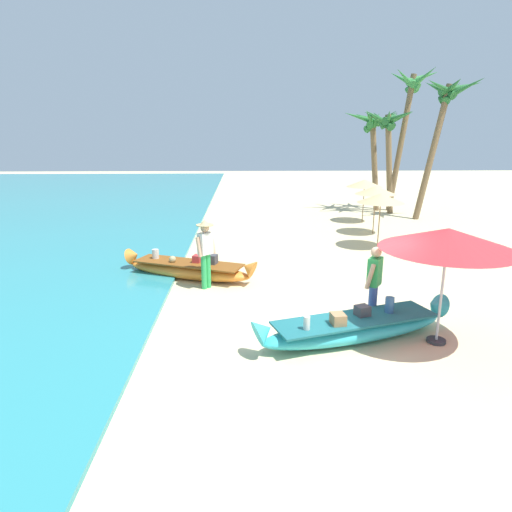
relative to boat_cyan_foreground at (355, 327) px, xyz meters
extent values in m
plane|color=beige|center=(-0.28, 0.59, -0.26)|extent=(80.00, 80.00, 0.00)
ellipsoid|color=#33B2BC|center=(0.00, 0.00, -0.05)|extent=(3.96, 2.01, 0.44)
cone|color=#33B2BC|center=(1.80, 0.59, 0.22)|extent=(0.57, 0.61, 0.57)
cone|color=#33B2BC|center=(-1.80, -0.59, 0.22)|extent=(0.57, 0.61, 0.57)
cube|color=#1C6267|center=(0.00, 0.00, 0.17)|extent=(3.38, 1.83, 0.04)
cylinder|color=silver|center=(-1.02, -0.48, 0.31)|extent=(0.12, 0.12, 0.27)
cube|color=#9E754C|center=(-0.40, -0.27, 0.29)|extent=(0.29, 0.32, 0.23)
cube|color=#424247|center=(0.16, 0.13, 0.28)|extent=(0.33, 0.31, 0.22)
cylinder|color=#386699|center=(0.74, 0.28, 0.34)|extent=(0.18, 0.18, 0.33)
ellipsoid|color=orange|center=(-3.69, 3.98, -0.04)|extent=(3.70, 2.10, 0.44)
cone|color=orange|center=(-2.04, 3.32, 0.23)|extent=(0.57, 0.60, 0.55)
cone|color=orange|center=(-5.35, 4.64, 0.23)|extent=(0.57, 0.60, 0.55)
cube|color=brown|center=(-3.69, 3.98, 0.18)|extent=(3.16, 1.90, 0.04)
cylinder|color=silver|center=(-4.67, 4.42, 0.32)|extent=(0.19, 0.19, 0.29)
sphere|color=tan|center=(-4.13, 4.03, 0.27)|extent=(0.19, 0.19, 0.19)
cube|color=#B73333|center=(-3.45, 4.00, 0.29)|extent=(0.27, 0.32, 0.22)
cube|color=#424247|center=(-3.01, 3.82, 0.31)|extent=(0.29, 0.32, 0.27)
cylinder|color=green|center=(-3.09, 3.19, 0.20)|extent=(0.14, 0.14, 0.92)
cylinder|color=green|center=(-3.19, 3.09, 0.20)|extent=(0.14, 0.14, 0.92)
cube|color=silver|center=(-3.14, 3.14, 0.94)|extent=(0.41, 0.41, 0.56)
cylinder|color=tan|center=(-2.96, 3.29, 0.89)|extent=(0.20, 0.20, 0.51)
cylinder|color=tan|center=(-3.29, 2.96, 0.89)|extent=(0.20, 0.20, 0.51)
sphere|color=tan|center=(-3.14, 3.14, 1.34)|extent=(0.22, 0.22, 0.22)
cylinder|color=tan|center=(-3.14, 3.14, 1.42)|extent=(0.44, 0.44, 0.02)
cone|color=tan|center=(-3.14, 3.14, 1.49)|extent=(0.26, 0.26, 0.12)
cylinder|color=#3D5BA8|center=(0.50, 0.68, 0.17)|extent=(0.14, 0.14, 0.87)
cylinder|color=#3D5BA8|center=(0.58, 0.80, 0.17)|extent=(0.14, 0.14, 0.87)
cube|color=green|center=(0.54, 0.74, 0.90)|extent=(0.38, 0.42, 0.59)
cylinder|color=tan|center=(0.39, 0.56, 0.85)|extent=(0.22, 0.18, 0.54)
cylinder|color=tan|center=(0.65, 0.94, 0.85)|extent=(0.22, 0.18, 0.54)
sphere|color=tan|center=(0.54, 0.74, 1.32)|extent=(0.22, 0.22, 0.22)
cylinder|color=#B7B7BC|center=(1.56, -0.15, 0.85)|extent=(0.05, 0.05, 2.24)
cone|color=red|center=(1.56, -0.15, 1.79)|extent=(2.47, 2.47, 0.40)
cylinder|color=#333338|center=(1.56, -0.15, -0.23)|extent=(0.36, 0.36, 0.06)
cylinder|color=#8E6B47|center=(2.59, 7.31, 0.69)|extent=(0.04, 0.04, 1.90)
cone|color=tan|center=(2.59, 7.31, 1.49)|extent=(1.60, 1.60, 0.32)
cylinder|color=#8E6B47|center=(3.06, 9.56, 0.69)|extent=(0.04, 0.04, 1.90)
cone|color=tan|center=(3.06, 9.56, 1.49)|extent=(1.60, 1.60, 0.32)
cylinder|color=#8E6B47|center=(3.27, 12.04, 0.69)|extent=(0.04, 0.04, 1.90)
cone|color=tan|center=(3.27, 12.04, 1.49)|extent=(1.60, 1.60, 0.32)
cylinder|color=brown|center=(5.84, 15.18, 3.08)|extent=(1.00, 0.28, 6.73)
cone|color=#337F3D|center=(6.64, 15.20, 6.29)|extent=(1.65, 0.41, 0.83)
cone|color=#337F3D|center=(6.33, 15.58, 6.24)|extent=(0.81, 1.56, 0.97)
cone|color=#337F3D|center=(5.86, 15.51, 6.20)|extent=(1.47, 1.43, 1.09)
cone|color=#337F3D|center=(5.80, 14.95, 6.15)|extent=(1.60, 1.12, 1.19)
cone|color=#337F3D|center=(6.41, 14.69, 6.15)|extent=(1.08, 1.87, 1.23)
cylinder|color=brown|center=(5.04, 14.29, 2.12)|extent=(0.75, 0.28, 4.81)
cone|color=#23602D|center=(5.26, 14.29, 4.31)|extent=(1.69, 0.38, 0.99)
cone|color=#23602D|center=(5.10, 14.69, 4.39)|extent=(1.39, 1.70, 0.78)
cone|color=#23602D|center=(4.66, 14.77, 4.28)|extent=(0.86, 1.83, 1.08)
cone|color=#23602D|center=(4.41, 14.48, 4.29)|extent=(1.55, 1.03, 1.04)
cone|color=#23602D|center=(4.33, 14.05, 4.31)|extent=(1.88, 1.19, 1.03)
cone|color=#23602D|center=(4.70, 13.90, 4.33)|extent=(0.70, 1.50, 0.94)
cone|color=#23602D|center=(5.09, 13.89, 4.37)|extent=(1.37, 1.68, 0.86)
cylinder|color=brown|center=(4.56, 15.17, 2.12)|extent=(0.81, 0.28, 4.81)
cone|color=#287033|center=(4.77, 15.16, 4.25)|extent=(1.71, 0.39, 1.16)
cone|color=#287033|center=(4.55, 15.60, 4.34)|extent=(1.25, 1.77, 0.94)
cone|color=#287033|center=(4.10, 15.63, 4.39)|extent=(1.05, 1.84, 0.79)
cone|color=#287033|center=(3.77, 15.11, 4.37)|extent=(1.98, 0.57, 0.83)
cone|color=#287033|center=(4.05, 14.70, 4.32)|extent=(1.18, 1.86, 0.99)
cone|color=#287033|center=(4.61, 14.74, 4.24)|extent=(1.43, 1.74, 1.19)
cylinder|color=brown|center=(6.44, 12.66, 2.73)|extent=(1.23, 0.28, 6.03)
cone|color=#23602D|center=(7.46, 12.72, 5.60)|extent=(2.04, 0.59, 0.77)
cone|color=#23602D|center=(7.24, 12.97, 5.44)|extent=(1.37, 1.33, 1.17)
cone|color=#23602D|center=(6.76, 13.06, 5.53)|extent=(0.89, 1.60, 0.96)
cone|color=#23602D|center=(6.57, 12.86, 5.52)|extent=(1.43, 1.03, 0.97)
cone|color=#23602D|center=(6.48, 12.46, 5.57)|extent=(1.77, 1.08, 0.88)
cone|color=#23602D|center=(6.88, 12.21, 5.59)|extent=(0.50, 1.71, 0.79)
cone|color=#23602D|center=(7.31, 12.29, 5.47)|extent=(1.65, 1.59, 1.15)
camera|label=1|loc=(-2.15, -7.99, 3.65)|focal=31.48mm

